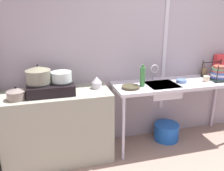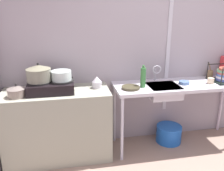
{
  "view_description": "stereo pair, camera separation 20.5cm",
  "coord_description": "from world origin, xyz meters",
  "px_view_note": "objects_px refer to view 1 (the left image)",
  "views": [
    {
      "loc": [
        -1.53,
        -1.18,
        1.75
      ],
      "look_at": [
        -0.83,
        1.39,
        0.88
      ],
      "focal_mm": 37.74,
      "sensor_mm": 36.0,
      "label": 1
    },
    {
      "loc": [
        -1.33,
        -1.23,
        1.75
      ],
      "look_at": [
        -0.83,
        1.39,
        0.88
      ],
      "focal_mm": 37.74,
      "sensor_mm": 36.0,
      "label": 2
    }
  ],
  "objects_px": {
    "faucet": "(154,70)",
    "dish_rack": "(219,73)",
    "pot_beside_stove": "(16,94)",
    "pot_on_left_burner": "(38,75)",
    "bucket_on_floor": "(166,132)",
    "utensil_jar": "(204,72)",
    "percolator": "(97,83)",
    "stove": "(51,88)",
    "pot_on_right_burner": "(61,76)",
    "cup_by_rack": "(206,79)",
    "cereal_box": "(220,64)",
    "sink_basin": "(162,90)",
    "frying_pan": "(131,87)",
    "small_bowl_on_drainboard": "(181,81)",
    "bottle_by_sink": "(143,77)"
  },
  "relations": [
    {
      "from": "bottle_by_sink",
      "to": "utensil_jar",
      "type": "relative_size",
      "value": 1.34
    },
    {
      "from": "small_bowl_on_drainboard",
      "to": "bottle_by_sink",
      "type": "distance_m",
      "value": 0.56
    },
    {
      "from": "pot_on_right_burner",
      "to": "cup_by_rack",
      "type": "xyz_separation_m",
      "value": [
        1.85,
        -0.06,
        -0.15
      ]
    },
    {
      "from": "small_bowl_on_drainboard",
      "to": "cereal_box",
      "type": "relative_size",
      "value": 0.46
    },
    {
      "from": "pot_on_left_burner",
      "to": "stove",
      "type": "bearing_deg",
      "value": 0.0
    },
    {
      "from": "stove",
      "to": "frying_pan",
      "type": "xyz_separation_m",
      "value": [
        0.92,
        -0.07,
        -0.05
      ]
    },
    {
      "from": "faucet",
      "to": "dish_rack",
      "type": "height_order",
      "value": "dish_rack"
    },
    {
      "from": "percolator",
      "to": "faucet",
      "type": "height_order",
      "value": "faucet"
    },
    {
      "from": "pot_on_right_burner",
      "to": "pot_beside_stove",
      "type": "bearing_deg",
      "value": -168.08
    },
    {
      "from": "sink_basin",
      "to": "dish_rack",
      "type": "distance_m",
      "value": 0.86
    },
    {
      "from": "cup_by_rack",
      "to": "cereal_box",
      "type": "height_order",
      "value": "cereal_box"
    },
    {
      "from": "stove",
      "to": "utensil_jar",
      "type": "distance_m",
      "value": 2.13
    },
    {
      "from": "pot_on_left_burner",
      "to": "dish_rack",
      "type": "distance_m",
      "value": 2.32
    },
    {
      "from": "stove",
      "to": "cereal_box",
      "type": "height_order",
      "value": "cereal_box"
    },
    {
      "from": "pot_on_right_burner",
      "to": "cereal_box",
      "type": "bearing_deg",
      "value": 5.4
    },
    {
      "from": "percolator",
      "to": "pot_on_right_burner",
      "type": "bearing_deg",
      "value": -174.21
    },
    {
      "from": "dish_rack",
      "to": "small_bowl_on_drainboard",
      "type": "height_order",
      "value": "dish_rack"
    },
    {
      "from": "sink_basin",
      "to": "bucket_on_floor",
      "type": "height_order",
      "value": "sink_basin"
    },
    {
      "from": "pot_beside_stove",
      "to": "small_bowl_on_drainboard",
      "type": "height_order",
      "value": "pot_beside_stove"
    },
    {
      "from": "utensil_jar",
      "to": "percolator",
      "type": "bearing_deg",
      "value": -174.07
    },
    {
      "from": "bottle_by_sink",
      "to": "cereal_box",
      "type": "distance_m",
      "value": 1.32
    },
    {
      "from": "small_bowl_on_drainboard",
      "to": "bottle_by_sink",
      "type": "xyz_separation_m",
      "value": [
        -0.55,
        -0.02,
        0.1
      ]
    },
    {
      "from": "pot_on_left_burner",
      "to": "bucket_on_floor",
      "type": "bearing_deg",
      "value": 2.04
    },
    {
      "from": "faucet",
      "to": "dish_rack",
      "type": "distance_m",
      "value": 0.9
    },
    {
      "from": "pot_on_right_burner",
      "to": "cup_by_rack",
      "type": "relative_size",
      "value": 2.76
    },
    {
      "from": "faucet",
      "to": "cup_by_rack",
      "type": "xyz_separation_m",
      "value": [
        0.66,
        -0.2,
        -0.11
      ]
    },
    {
      "from": "percolator",
      "to": "faucet",
      "type": "relative_size",
      "value": 0.64
    },
    {
      "from": "sink_basin",
      "to": "faucet",
      "type": "xyz_separation_m",
      "value": [
        -0.04,
        0.17,
        0.22
      ]
    },
    {
      "from": "sink_basin",
      "to": "cup_by_rack",
      "type": "xyz_separation_m",
      "value": [
        0.62,
        -0.03,
        0.11
      ]
    },
    {
      "from": "percolator",
      "to": "pot_beside_stove",
      "type": "bearing_deg",
      "value": -170.89
    },
    {
      "from": "utensil_jar",
      "to": "bucket_on_floor",
      "type": "height_order",
      "value": "utensil_jar"
    },
    {
      "from": "pot_on_left_burner",
      "to": "utensil_jar",
      "type": "bearing_deg",
      "value": 5.27
    },
    {
      "from": "stove",
      "to": "cereal_box",
      "type": "distance_m",
      "value": 2.39
    },
    {
      "from": "dish_rack",
      "to": "bucket_on_floor",
      "type": "relative_size",
      "value": 0.97
    },
    {
      "from": "cereal_box",
      "to": "bottle_by_sink",
      "type": "bearing_deg",
      "value": -173.83
    },
    {
      "from": "bottle_by_sink",
      "to": "utensil_jar",
      "type": "xyz_separation_m",
      "value": [
        1.05,
        0.25,
        -0.07
      ]
    },
    {
      "from": "frying_pan",
      "to": "percolator",
      "type": "bearing_deg",
      "value": 163.49
    },
    {
      "from": "pot_on_right_burner",
      "to": "bucket_on_floor",
      "type": "bearing_deg",
      "value": 2.4
    },
    {
      "from": "sink_basin",
      "to": "faucet",
      "type": "height_order",
      "value": "faucet"
    },
    {
      "from": "pot_on_left_burner",
      "to": "frying_pan",
      "type": "bearing_deg",
      "value": -4.04
    },
    {
      "from": "pot_beside_stove",
      "to": "dish_rack",
      "type": "xyz_separation_m",
      "value": [
        2.55,
        0.1,
        0.01
      ]
    },
    {
      "from": "bottle_by_sink",
      "to": "cereal_box",
      "type": "relative_size",
      "value": 0.94
    },
    {
      "from": "pot_on_right_burner",
      "to": "sink_basin",
      "type": "relative_size",
      "value": 0.59
    },
    {
      "from": "frying_pan",
      "to": "faucet",
      "type": "bearing_deg",
      "value": 28.51
    },
    {
      "from": "pot_on_left_burner",
      "to": "small_bowl_on_drainboard",
      "type": "bearing_deg",
      "value": -0.63
    },
    {
      "from": "percolator",
      "to": "bottle_by_sink",
      "type": "height_order",
      "value": "bottle_by_sink"
    },
    {
      "from": "pot_beside_stove",
      "to": "bucket_on_floor",
      "type": "bearing_deg",
      "value": 4.85
    },
    {
      "from": "sink_basin",
      "to": "frying_pan",
      "type": "bearing_deg",
      "value": -174.42
    },
    {
      "from": "percolator",
      "to": "faucet",
      "type": "bearing_deg",
      "value": 7.34
    },
    {
      "from": "pot_on_left_burner",
      "to": "bottle_by_sink",
      "type": "relative_size",
      "value": 1.0
    }
  ]
}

